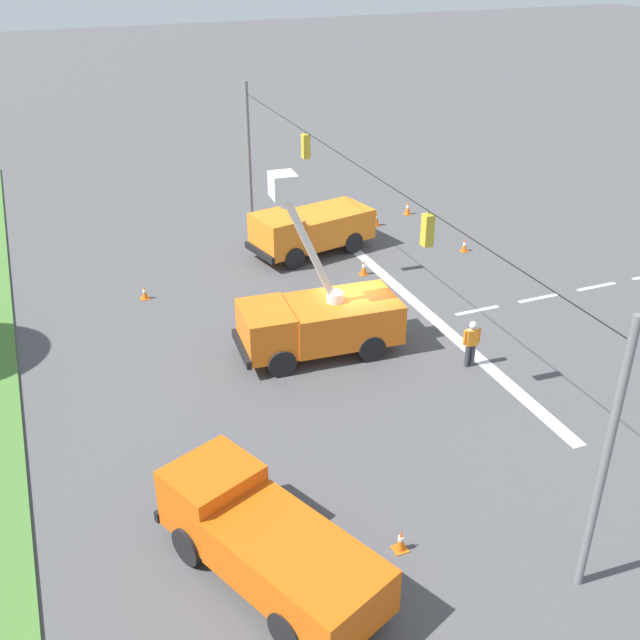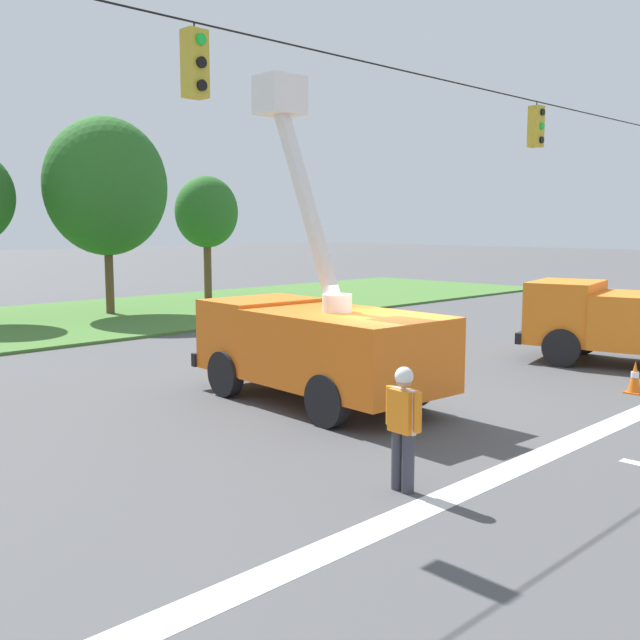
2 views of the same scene
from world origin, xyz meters
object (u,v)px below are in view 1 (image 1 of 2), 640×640
traffic_cone_foreground_left (364,267)px  traffic_cone_foreground_right (408,208)px  road_worker (471,341)px  utility_truck_support_near (310,229)px  traffic_cone_mid_right (465,245)px  traffic_cone_lane_edge_a (376,218)px  traffic_cone_lane_edge_b (401,540)px  utility_truck_support_far (264,540)px  traffic_cone_mid_left (145,292)px  utility_truck_bucket_lift (318,319)px

traffic_cone_foreground_left → traffic_cone_foreground_right: (6.18, -5.46, 0.01)m
traffic_cone_foreground_left → road_worker: bearing=-178.7°
utility_truck_support_near → traffic_cone_foreground_right: (2.94, -6.75, -0.84)m
utility_truck_support_near → road_worker: 11.77m
traffic_cone_foreground_left → traffic_cone_mid_right: bearing=-83.6°
traffic_cone_lane_edge_a → traffic_cone_lane_edge_b: 22.66m
traffic_cone_lane_edge_a → traffic_cone_lane_edge_b: (-20.67, 9.29, -0.10)m
utility_truck_support_far → road_worker: utility_truck_support_far is taller
road_worker → traffic_cone_lane_edge_a: bearing=-12.2°
traffic_cone_mid_left → traffic_cone_lane_edge_a: size_ratio=0.76×
utility_truck_bucket_lift → traffic_cone_lane_edge_b: size_ratio=10.55×
road_worker → traffic_cone_mid_left: size_ratio=2.84×
traffic_cone_foreground_right → traffic_cone_mid_left: size_ratio=1.20×
utility_truck_support_near → traffic_cone_foreground_right: size_ratio=8.29×
traffic_cone_mid_right → traffic_cone_lane_edge_a: (4.65, 2.43, 0.10)m
road_worker → traffic_cone_foreground_left: bearing=1.3°
road_worker → traffic_cone_foreground_right: road_worker is taller
road_worker → traffic_cone_mid_right: bearing=-30.7°
utility_truck_bucket_lift → traffic_cone_lane_edge_a: utility_truck_bucket_lift is taller
utility_truck_bucket_lift → utility_truck_support_near: size_ratio=1.10×
road_worker → traffic_cone_lane_edge_b: road_worker is taller
utility_truck_support_near → traffic_cone_mid_right: (-2.61, -6.86, -0.90)m
traffic_cone_foreground_left → utility_truck_support_near: bearing=21.7°
traffic_cone_mid_left → traffic_cone_lane_edge_b: size_ratio=0.96×
utility_truck_bucket_lift → traffic_cone_lane_edge_b: 10.04m
utility_truck_support_near → road_worker: (-11.67, -1.48, -0.21)m
utility_truck_support_near → road_worker: utility_truck_support_near is taller
utility_truck_support_far → road_worker: (6.47, -9.72, -0.14)m
utility_truck_support_near → traffic_cone_foreground_left: size_ratio=8.44×
utility_truck_support_far → traffic_cone_lane_edge_a: (20.19, -12.68, -0.73)m
traffic_cone_mid_left → traffic_cone_lane_edge_b: traffic_cone_lane_edge_b is taller
utility_truck_support_near → traffic_cone_lane_edge_b: 19.26m
traffic_cone_mid_left → traffic_cone_mid_right: size_ratio=0.97×
traffic_cone_foreground_left → traffic_cone_lane_edge_a: size_ratio=0.89×
utility_truck_support_far → traffic_cone_lane_edge_a: size_ratio=7.99×
road_worker → traffic_cone_mid_left: bearing=45.1°
utility_truck_bucket_lift → utility_truck_support_near: 9.33m
utility_truck_support_near → traffic_cone_foreground_left: utility_truck_support_near is taller
traffic_cone_mid_right → traffic_cone_lane_edge_a: size_ratio=0.79×
utility_truck_support_far → traffic_cone_foreground_left: 17.71m
utility_truck_bucket_lift → utility_truck_support_far: (-9.35, 5.11, -0.23)m
traffic_cone_mid_left → traffic_cone_lane_edge_b: (-16.60, -3.35, 0.01)m
traffic_cone_foreground_right → traffic_cone_mid_right: traffic_cone_foreground_right is taller
utility_truck_support_near → traffic_cone_mid_right: 7.40m
road_worker → utility_truck_bucket_lift: bearing=57.9°
utility_truck_bucket_lift → traffic_cone_foreground_right: 15.37m
utility_truck_support_near → traffic_cone_mid_right: size_ratio=9.58×
traffic_cone_mid_right → traffic_cone_lane_edge_a: traffic_cone_lane_edge_a is taller
utility_truck_support_far → traffic_cone_foreground_right: (21.08, -14.99, -0.77)m
utility_truck_support_near → road_worker: size_ratio=3.49×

